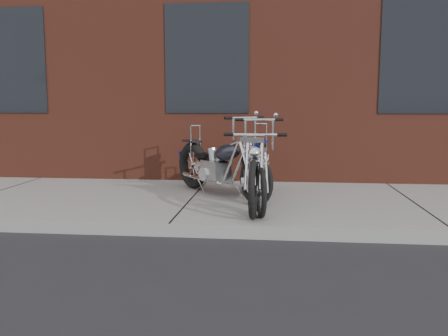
# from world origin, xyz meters

# --- Properties ---
(ground) EXTENTS (120.00, 120.00, 0.00)m
(ground) POSITION_xyz_m (0.00, 0.00, 0.00)
(ground) COLOR black
(ground) RESTS_ON ground
(sidewalk) EXTENTS (22.00, 3.00, 0.15)m
(sidewalk) POSITION_xyz_m (0.00, 1.50, 0.07)
(sidewalk) COLOR gray
(sidewalk) RESTS_ON ground
(building_brick) EXTENTS (22.00, 10.00, 8.00)m
(building_brick) POSITION_xyz_m (0.00, 8.00, 4.00)
(building_brick) COLOR brown
(building_brick) RESTS_ON ground
(chopper_purple) EXTENTS (0.55, 2.01, 1.14)m
(chopper_purple) POSITION_xyz_m (0.87, 1.14, 0.52)
(chopper_purple) COLOR black
(chopper_purple) RESTS_ON sidewalk
(chopper_blue) EXTENTS (0.57, 2.35, 1.02)m
(chopper_blue) POSITION_xyz_m (0.93, 1.20, 0.57)
(chopper_blue) COLOR black
(chopper_blue) RESTS_ON sidewalk
(chopper_third) EXTENTS (1.55, 1.77, 1.14)m
(chopper_third) POSITION_xyz_m (0.36, 1.69, 0.56)
(chopper_third) COLOR black
(chopper_third) RESTS_ON sidewalk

